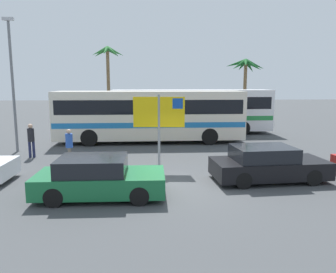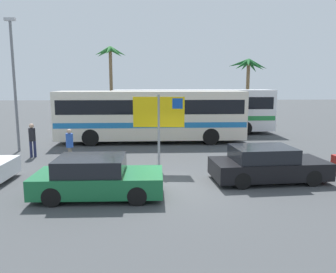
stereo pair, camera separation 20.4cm
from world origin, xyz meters
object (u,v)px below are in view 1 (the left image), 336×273
object	(u,v)px
car_black	(267,164)
pedestrian_near_sign	(31,138)
bus_front_coach	(150,114)
car_green	(99,178)
ferry_sign	(160,115)
pedestrian_crossing_lot	(69,144)
bus_rear_coach	(191,109)

from	to	relation	value
car_black	pedestrian_near_sign	bearing A→B (deg)	151.83
bus_front_coach	car_green	size ratio (longest dim) A/B	2.76
ferry_sign	pedestrian_near_sign	xyz separation A→B (m)	(-6.29, 2.45, -1.33)
car_black	car_green	xyz separation A→B (m)	(-6.14, -1.45, -0.00)
car_black	pedestrian_crossing_lot	world-z (taller)	pedestrian_crossing_lot
bus_rear_coach	ferry_sign	size ratio (longest dim) A/B	3.58
pedestrian_crossing_lot	car_black	bearing A→B (deg)	-23.35
bus_front_coach	pedestrian_near_sign	xyz separation A→B (m)	(-5.91, -3.99, -0.79)
bus_front_coach	pedestrian_crossing_lot	xyz separation A→B (m)	(-3.70, -5.56, -0.83)
bus_rear_coach	ferry_sign	xyz separation A→B (m)	(-2.68, -9.99, 0.54)
car_green	pedestrian_near_sign	xyz separation A→B (m)	(-4.13, 6.05, 0.36)
bus_rear_coach	car_black	xyz separation A→B (m)	(1.30, -12.14, -1.15)
car_black	pedestrian_near_sign	size ratio (longest dim) A/B	2.59
car_green	car_black	bearing A→B (deg)	14.14
bus_rear_coach	ferry_sign	distance (m)	10.36
ferry_sign	pedestrian_near_sign	world-z (taller)	ferry_sign
bus_rear_coach	pedestrian_near_sign	xyz separation A→B (m)	(-8.96, -7.54, -0.79)
bus_rear_coach	car_green	xyz separation A→B (m)	(-4.83, -13.59, -1.15)
pedestrian_near_sign	pedestrian_crossing_lot	size ratio (longest dim) A/B	1.04
pedestrian_near_sign	pedestrian_crossing_lot	world-z (taller)	pedestrian_near_sign
bus_front_coach	ferry_sign	size ratio (longest dim) A/B	3.58
bus_front_coach	car_green	world-z (taller)	bus_front_coach
bus_rear_coach	car_green	bearing A→B (deg)	-109.57
pedestrian_crossing_lot	bus_front_coach	bearing A→B (deg)	53.59
car_green	pedestrian_near_sign	bearing A→B (deg)	125.14
bus_front_coach	car_green	xyz separation A→B (m)	(-1.78, -10.04, -1.15)
car_black	pedestrian_near_sign	world-z (taller)	pedestrian_near_sign
car_green	pedestrian_near_sign	size ratio (longest dim) A/B	2.46
pedestrian_crossing_lot	bus_rear_coach	bearing A→B (deg)	50.69
bus_front_coach	ferry_sign	distance (m)	6.48
car_black	car_green	bearing A→B (deg)	-170.73
bus_rear_coach	pedestrian_near_sign	distance (m)	11.74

